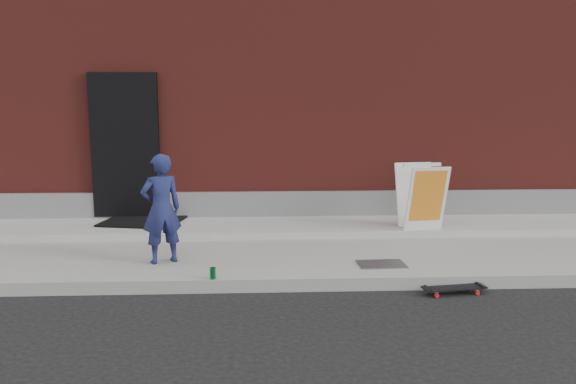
{
  "coord_description": "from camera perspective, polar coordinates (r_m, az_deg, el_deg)",
  "views": [
    {
      "loc": [
        -0.46,
        -5.92,
        2.08
      ],
      "look_at": [
        -0.15,
        0.8,
        0.99
      ],
      "focal_mm": 35.0,
      "sensor_mm": 36.0,
      "label": 1
    }
  ],
  "objects": [
    {
      "name": "ground",
      "position": [
        6.29,
        1.73,
        -10.13
      ],
      "size": [
        80.0,
        80.0,
        0.0
      ],
      "primitive_type": "plane",
      "color": "black",
      "rests_on": "ground"
    },
    {
      "name": "sidewalk",
      "position": [
        7.7,
        0.89,
        -5.91
      ],
      "size": [
        20.0,
        3.0,
        0.15
      ],
      "primitive_type": "cube",
      "color": "gray",
      "rests_on": "ground"
    },
    {
      "name": "apron",
      "position": [
        8.54,
        0.52,
        -3.53
      ],
      "size": [
        20.0,
        1.2,
        0.1
      ],
      "primitive_type": "cube",
      "color": "gray",
      "rests_on": "sidewalk"
    },
    {
      "name": "building",
      "position": [
        12.93,
        -0.6,
        11.03
      ],
      "size": [
        20.0,
        8.1,
        5.0
      ],
      "color": "maroon",
      "rests_on": "ground"
    },
    {
      "name": "child",
      "position": [
        6.88,
        -12.75,
        -1.67
      ],
      "size": [
        0.57,
        0.49,
        1.32
      ],
      "primitive_type": "imported",
      "rotation": [
        0.0,
        0.0,
        3.58
      ],
      "color": "#1C214E",
      "rests_on": "sidewalk"
    },
    {
      "name": "skateboard",
      "position": [
        6.47,
        16.53,
        -9.37
      ],
      "size": [
        0.7,
        0.27,
        0.08
      ],
      "color": "red",
      "rests_on": "ground"
    },
    {
      "name": "pizza_sign",
      "position": [
        8.33,
        13.4,
        -0.4
      ],
      "size": [
        0.67,
        0.75,
        0.96
      ],
      "color": "silver",
      "rests_on": "apron"
    },
    {
      "name": "soda_can",
      "position": [
        6.28,
        -7.65,
        -8.18
      ],
      "size": [
        0.08,
        0.08,
        0.13
      ],
      "primitive_type": "cylinder",
      "rotation": [
        0.0,
        0.0,
        -0.24
      ],
      "color": "#1B8945",
      "rests_on": "sidewalk"
    },
    {
      "name": "doormat",
      "position": [
        8.91,
        -14.51,
        -2.86
      ],
      "size": [
        1.29,
        1.12,
        0.03
      ],
      "primitive_type": "cube",
      "rotation": [
        0.0,
        0.0,
        -0.19
      ],
      "color": "black",
      "rests_on": "apron"
    },
    {
      "name": "utility_plate",
      "position": [
        6.85,
        9.48,
        -7.23
      ],
      "size": [
        0.57,
        0.38,
        0.02
      ],
      "primitive_type": "cube",
      "rotation": [
        0.0,
        0.0,
        0.05
      ],
      "color": "#545358",
      "rests_on": "sidewalk"
    }
  ]
}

